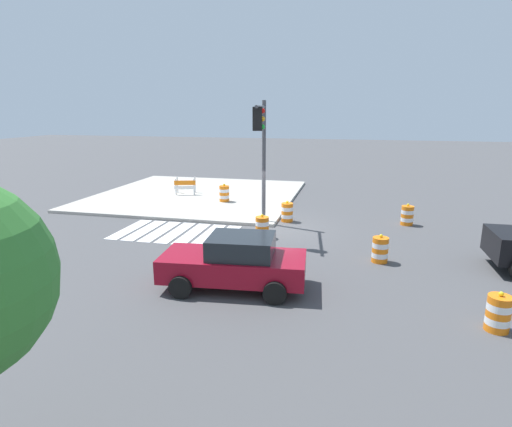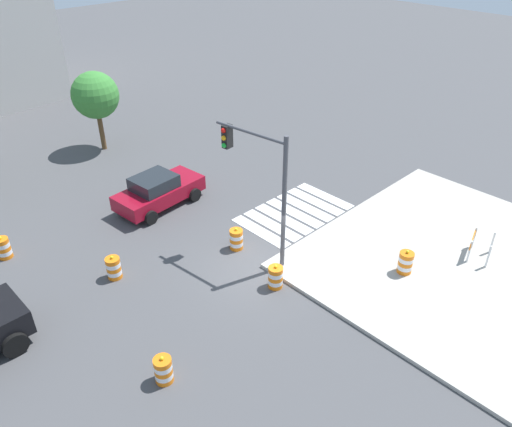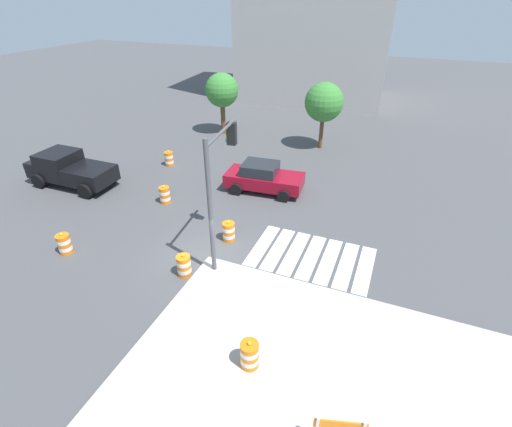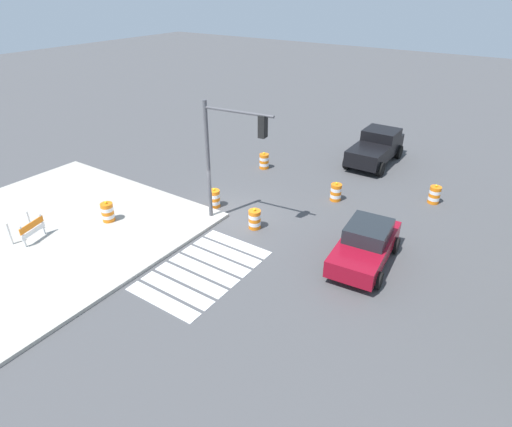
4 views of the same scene
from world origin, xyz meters
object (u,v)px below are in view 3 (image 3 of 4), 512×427
object	(u,v)px
traffic_barrel_median_near	(184,266)
street_tree_streetside_mid	(222,91)
traffic_barrel_near_corner	(169,159)
pickup_truck	(68,169)
street_tree_streetside_near	(324,103)
sports_car	(263,177)
traffic_light_pole	(219,172)
traffic_barrel_median_far	(165,195)
traffic_barrel_far_curb	(229,232)
traffic_barrel_on_sidewalk	(250,355)
traffic_barrel_crosswalk_end	(64,244)

from	to	relation	value
traffic_barrel_median_near	street_tree_streetside_mid	distance (m)	17.39
traffic_barrel_near_corner	street_tree_streetside_mid	bearing A→B (deg)	86.44
pickup_truck	street_tree_streetside_near	distance (m)	16.64
sports_car	traffic_light_pole	distance (m)	6.99
traffic_barrel_median_far	traffic_light_pole	world-z (taller)	traffic_light_pole
pickup_truck	traffic_barrel_far_curb	size ratio (longest dim) A/B	5.07
traffic_barrel_median_far	traffic_light_pole	bearing A→B (deg)	-30.99
traffic_barrel_far_curb	traffic_barrel_on_sidewalk	world-z (taller)	traffic_barrel_on_sidewalk
sports_car	traffic_barrel_near_corner	distance (m)	6.99
traffic_light_pole	traffic_barrel_median_far	bearing A→B (deg)	149.01
traffic_barrel_median_near	street_tree_streetside_near	xyz separation A→B (m)	(1.68, 15.71, 2.78)
traffic_barrel_median_near	traffic_barrel_median_far	distance (m)	6.23
traffic_barrel_median_far	traffic_barrel_far_curb	world-z (taller)	same
sports_car	traffic_light_pole	size ratio (longest dim) A/B	0.81
traffic_light_pole	sports_car	bearing A→B (deg)	95.33
pickup_truck	traffic_barrel_far_curb	distance (m)	11.12
traffic_barrel_near_corner	street_tree_streetside_mid	world-z (taller)	street_tree_streetside_mid
pickup_truck	traffic_barrel_median_near	xyz separation A→B (m)	(10.39, -4.49, -0.52)
traffic_barrel_far_curb	traffic_barrel_on_sidewalk	distance (m)	6.82
traffic_barrel_near_corner	traffic_barrel_on_sidewalk	bearing A→B (deg)	-48.17
traffic_barrel_crosswalk_end	traffic_barrel_median_far	bearing A→B (deg)	74.70
sports_car	street_tree_streetside_near	xyz separation A→B (m)	(1.40, 7.72, 2.42)
street_tree_streetside_near	street_tree_streetside_mid	xyz separation A→B (m)	(-7.87, 0.30, 0.04)
traffic_barrel_median_near	traffic_barrel_far_curb	world-z (taller)	same
traffic_barrel_crosswalk_end	traffic_barrel_median_far	xyz separation A→B (m)	(1.48, 5.39, 0.00)
sports_car	traffic_light_pole	xyz separation A→B (m)	(0.58, -6.24, 3.10)
sports_car	traffic_barrel_far_curb	size ratio (longest dim) A/B	4.36
traffic_barrel_near_corner	traffic_barrel_median_far	distance (m)	4.97
traffic_barrel_median_far	street_tree_streetside_near	xyz separation A→B (m)	(5.76, 10.99, 2.78)
pickup_truck	traffic_barrel_crosswalk_end	world-z (taller)	pickup_truck
sports_car	street_tree_streetside_mid	distance (m)	10.59
traffic_barrel_crosswalk_end	street_tree_streetside_near	distance (m)	18.13
traffic_barrel_far_curb	street_tree_streetside_near	distance (m)	13.20
traffic_barrel_median_near	traffic_barrel_on_sidewalk	bearing A→B (deg)	-36.18
street_tree_streetside_near	traffic_barrel_crosswalk_end	bearing A→B (deg)	-113.81
traffic_barrel_crosswalk_end	traffic_barrel_far_curb	distance (m)	7.09
traffic_barrel_on_sidewalk	traffic_barrel_median_far	bearing A→B (deg)	136.65
traffic_barrel_near_corner	traffic_light_pole	bearing A→B (deg)	-43.99
pickup_truck	traffic_barrel_crosswalk_end	distance (m)	7.10
traffic_barrel_on_sidewalk	street_tree_streetside_near	distance (m)	19.05
traffic_barrel_far_curb	traffic_barrel_on_sidewalk	size ratio (longest dim) A/B	1.00
sports_car	traffic_barrel_median_near	world-z (taller)	sports_car
traffic_barrel_median_far	street_tree_streetside_near	size ratio (longest dim) A/B	0.22
pickup_truck	traffic_barrel_crosswalk_end	size ratio (longest dim) A/B	5.07
sports_car	traffic_barrel_near_corner	xyz separation A→B (m)	(-6.91, 0.99, -0.36)
street_tree_streetside_near	traffic_light_pole	bearing A→B (deg)	-93.34
street_tree_streetside_mid	traffic_barrel_median_near	bearing A→B (deg)	-68.87
pickup_truck	traffic_barrel_far_curb	bearing A→B (deg)	-8.49
pickup_truck	traffic_barrel_on_sidewalk	size ratio (longest dim) A/B	5.07
traffic_barrel_median_near	traffic_light_pole	distance (m)	3.97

